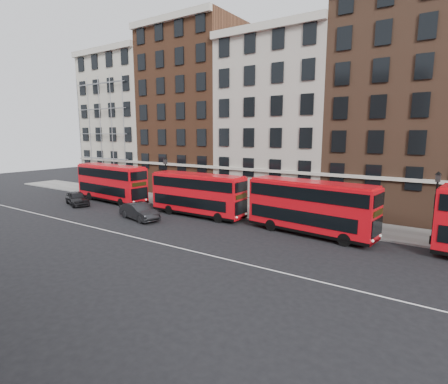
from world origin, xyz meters
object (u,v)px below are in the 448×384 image
Objects in this scene: bus_c at (310,206)px; car_front at (139,211)px; bus_a at (111,182)px; car_rear at (77,198)px; bus_b at (197,194)px.

bus_c is 15.77m from car_front.
bus_a reaches higher than car_rear.
bus_b is 11.45m from bus_c.
car_front is at bearing -74.19° from car_rear.
car_rear is 11.13m from car_front.
car_front is at bearing -20.19° from bus_a.
bus_c reaches higher than car_front.
bus_b reaches higher than car_front.
bus_c is at bearing -62.09° from car_front.
bus_c is 26.47m from car_rear.
car_rear is (-1.71, -3.49, -1.57)m from bus_a.
bus_b is at bearing -56.82° from car_rear.
bus_b is 2.08× the size of car_front.
bus_c is at bearing -62.55° from car_rear.
car_rear is 0.95× the size of car_front.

